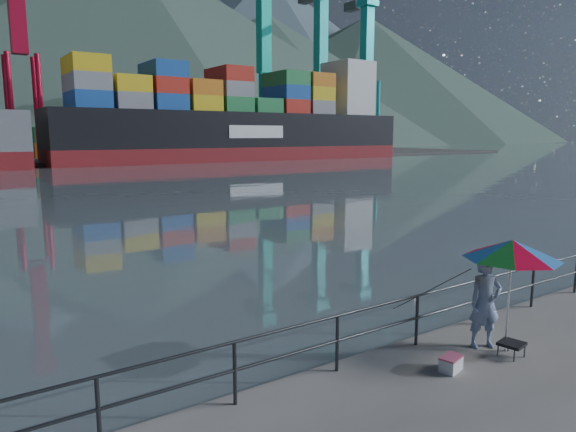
# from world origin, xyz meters

# --- Properties ---
(far_dock) EXTENTS (200.00, 40.00, 0.40)m
(far_dock) POSITION_xyz_m (10.00, 93.00, 0.00)
(far_dock) COLOR #514F4C
(far_dock) RESTS_ON ground
(guardrail) EXTENTS (22.00, 0.06, 1.03)m
(guardrail) POSITION_xyz_m (0.00, 1.70, 0.52)
(guardrail) COLOR #2D3033
(guardrail) RESTS_ON ground
(mountains) EXTENTS (600.00, 332.80, 80.00)m
(mountains) POSITION_xyz_m (38.82, 207.75, 35.55)
(mountains) COLOR #385147
(mountains) RESTS_ON ground
(port_cranes) EXTENTS (116.00, 28.00, 38.40)m
(port_cranes) POSITION_xyz_m (31.00, 84.00, 16.00)
(port_cranes) COLOR red
(port_cranes) RESTS_ON ground
(container_stacks) EXTENTS (58.00, 5.40, 7.80)m
(container_stacks) POSITION_xyz_m (34.86, 93.27, 3.25)
(container_stacks) COLOR orange
(container_stacks) RESTS_ON ground
(fisherman) EXTENTS (0.76, 0.65, 1.77)m
(fisherman) POSITION_xyz_m (2.00, 0.91, 0.88)
(fisherman) COLOR navy
(fisherman) RESTS_ON ground
(beach_umbrella) EXTENTS (2.01, 2.01, 2.16)m
(beach_umbrella) POSITION_xyz_m (2.20, 0.56, 1.97)
(beach_umbrella) COLOR white
(beach_umbrella) RESTS_ON ground
(folding_stool) EXTENTS (0.48, 0.48, 0.27)m
(folding_stool) POSITION_xyz_m (2.06, 0.34, 0.14)
(folding_stool) COLOR black
(folding_stool) RESTS_ON ground
(cooler_bag) EXTENTS (0.46, 0.36, 0.23)m
(cooler_bag) POSITION_xyz_m (0.65, 0.59, 0.12)
(cooler_bag) COLOR white
(cooler_bag) RESTS_ON ground
(fishing_rod) EXTENTS (0.08, 1.90, 1.34)m
(fishing_rod) POSITION_xyz_m (1.69, 2.01, 0.00)
(fishing_rod) COLOR black
(fishing_rod) RESTS_ON ground
(container_ship) EXTENTS (61.47, 10.24, 18.10)m
(container_ship) POSITION_xyz_m (37.85, 72.26, 5.82)
(container_ship) COLOR maroon
(container_ship) RESTS_ON ground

